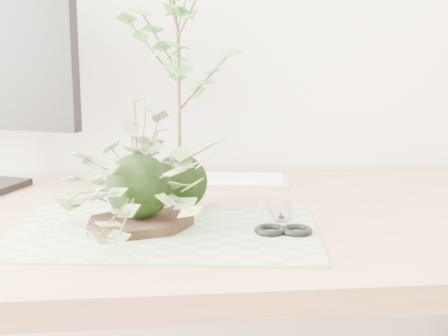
% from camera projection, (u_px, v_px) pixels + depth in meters
% --- Properties ---
extents(desk, '(1.60, 0.70, 0.74)m').
position_uv_depth(desk, '(164.00, 265.00, 1.09)').
color(desk, tan).
rests_on(desk, ground_plane).
extents(cutting_mat, '(0.52, 0.38, 0.00)m').
position_uv_depth(cutting_mat, '(164.00, 230.00, 0.98)').
color(cutting_mat, '#6C9564').
rests_on(cutting_mat, desk).
extents(stone_dish, '(0.22, 0.22, 0.01)m').
position_uv_depth(stone_dish, '(139.00, 223.00, 0.99)').
color(stone_dish, black).
rests_on(stone_dish, cutting_mat).
extents(ivy_kokedama, '(0.32, 0.32, 0.21)m').
position_uv_depth(ivy_kokedama, '(138.00, 156.00, 0.97)').
color(ivy_kokedama, black).
rests_on(ivy_kokedama, stone_dish).
extents(maple_kokedama, '(0.29, 0.29, 0.41)m').
position_uv_depth(maple_kokedama, '(178.00, 45.00, 1.06)').
color(maple_kokedama, black).
rests_on(maple_kokedama, desk).
extents(keyboard, '(0.41, 0.19, 0.02)m').
position_uv_depth(keyboard, '(196.00, 180.00, 1.33)').
color(keyboard, silver).
rests_on(keyboard, desk).
extents(scissors, '(0.10, 0.21, 0.01)m').
position_uv_depth(scissors, '(285.00, 225.00, 0.99)').
color(scissors, gray).
rests_on(scissors, cutting_mat).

